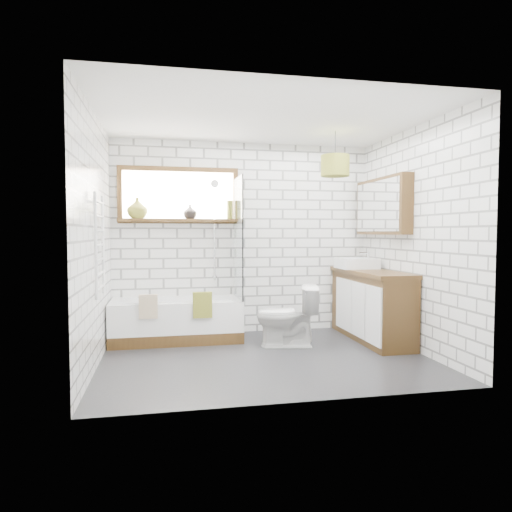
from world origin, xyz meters
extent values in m
cube|color=black|center=(0.00, 0.00, -0.01)|extent=(3.40, 2.60, 0.01)
cube|color=white|center=(0.00, 0.00, 2.50)|extent=(3.40, 2.60, 0.01)
cube|color=white|center=(0.00, 1.30, 1.25)|extent=(3.40, 0.01, 2.50)
cube|color=white|center=(0.00, -1.30, 1.25)|extent=(3.40, 0.01, 2.50)
cube|color=white|center=(-1.70, 0.00, 1.25)|extent=(0.01, 2.60, 2.50)
cube|color=white|center=(1.70, 0.00, 1.25)|extent=(0.01, 2.60, 2.50)
cube|color=#321F0E|center=(-0.85, 1.26, 1.80)|extent=(1.52, 0.16, 0.68)
cube|color=white|center=(-1.66, 0.00, 1.20)|extent=(0.06, 0.52, 1.00)
cube|color=#321F0E|center=(1.62, 0.60, 1.65)|extent=(0.16, 1.20, 0.70)
cylinder|color=silver|center=(-0.40, 1.26, 1.35)|extent=(0.02, 0.02, 1.30)
cube|color=white|center=(-0.90, 0.96, 0.25)|extent=(1.56, 0.69, 0.51)
cube|color=white|center=(-0.14, 0.96, 1.26)|extent=(0.02, 0.72, 1.50)
cube|color=olive|center=(-0.61, 0.61, 0.49)|extent=(0.22, 0.06, 0.30)
cube|color=tan|center=(-1.23, 0.61, 0.49)|extent=(0.21, 0.05, 0.27)
cube|color=#321F0E|center=(1.46, 0.54, 0.43)|extent=(0.48, 1.50, 0.86)
cube|color=white|center=(1.40, 0.85, 0.93)|extent=(0.47, 0.41, 0.14)
cylinder|color=silver|center=(1.56, 0.85, 0.99)|extent=(0.04, 0.04, 0.16)
imported|color=white|center=(0.35, 0.42, 0.36)|extent=(0.52, 0.76, 0.71)
imported|color=olive|center=(-1.37, 1.23, 1.61)|extent=(0.32, 0.32, 0.26)
imported|color=black|center=(-0.71, 1.23, 1.57)|extent=(0.19, 0.19, 0.18)
cylinder|color=olive|center=(-0.20, 1.23, 1.60)|extent=(0.10, 0.10, 0.24)
cylinder|color=olive|center=(0.92, 0.39, 2.10)|extent=(0.33, 0.33, 0.24)
camera|label=1|loc=(-1.04, -4.66, 1.32)|focal=32.00mm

